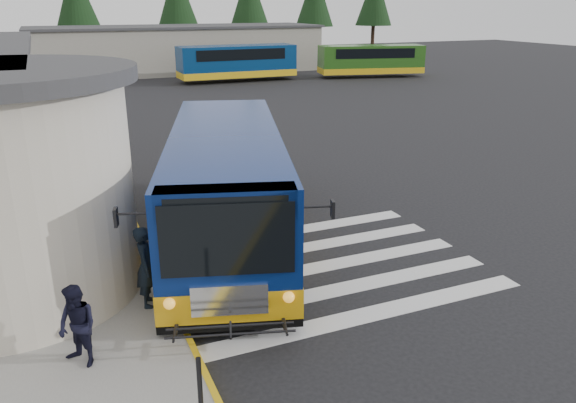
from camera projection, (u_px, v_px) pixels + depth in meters
name	position (u px, v px, depth m)	size (l,w,h in m)	color
ground	(317.00, 253.00, 14.56)	(140.00, 140.00, 0.00)	black
curb_strip	(133.00, 221.00, 16.49)	(0.12, 34.00, 0.16)	gold
crosswalk	(313.00, 268.00, 13.68)	(8.00, 5.35, 0.01)	silver
depot_building	(178.00, 49.00, 52.48)	(26.40, 8.40, 4.20)	gray
transit_bus	(227.00, 191.00, 14.80)	(6.06, 10.99, 3.02)	navy
pedestrian_a	(146.00, 266.00, 11.49)	(0.64, 0.42, 1.74)	black
pedestrian_b	(77.00, 326.00, 9.57)	(0.73, 0.57, 1.50)	black
bollard	(200.00, 386.00, 8.50)	(0.08, 0.08, 0.98)	black
far_bus_a	(237.00, 61.00, 46.23)	(9.65, 2.74, 2.49)	navy
far_bus_b	(371.00, 59.00, 48.98)	(9.38, 4.46, 2.33)	#245516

